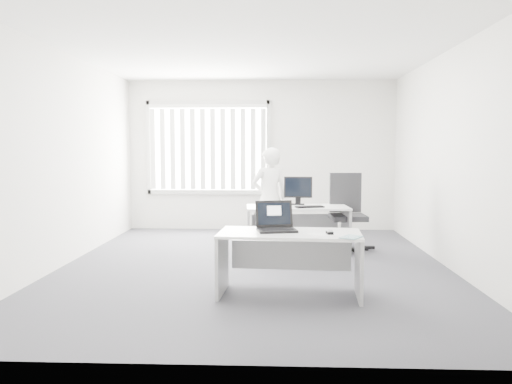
{
  "coord_description": "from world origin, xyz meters",
  "views": [
    {
      "loc": [
        0.29,
        -6.4,
        1.53
      ],
      "look_at": [
        0.02,
        0.15,
        0.96
      ],
      "focal_mm": 35.0,
      "sensor_mm": 36.0,
      "label": 1
    }
  ],
  "objects_px": {
    "desk_near": "(289,250)",
    "laptop": "(277,217)",
    "person": "(270,198)",
    "monitor": "(298,191)",
    "desk_far": "(297,219)",
    "office_chair": "(347,226)"
  },
  "relations": [
    {
      "from": "desk_near",
      "to": "laptop",
      "type": "xyz_separation_m",
      "value": [
        -0.13,
        0.04,
        0.34
      ]
    },
    {
      "from": "person",
      "to": "desk_near",
      "type": "bearing_deg",
      "value": 74.3
    },
    {
      "from": "laptop",
      "to": "monitor",
      "type": "height_order",
      "value": "monitor"
    },
    {
      "from": "desk_near",
      "to": "monitor",
      "type": "distance_m",
      "value": 2.48
    },
    {
      "from": "desk_near",
      "to": "laptop",
      "type": "bearing_deg",
      "value": 167.62
    },
    {
      "from": "desk_near",
      "to": "desk_far",
      "type": "height_order",
      "value": "desk_far"
    },
    {
      "from": "desk_near",
      "to": "monitor",
      "type": "relative_size",
      "value": 3.53
    },
    {
      "from": "office_chair",
      "to": "laptop",
      "type": "xyz_separation_m",
      "value": [
        -1.06,
        -2.35,
        0.46
      ]
    },
    {
      "from": "laptop",
      "to": "desk_near",
      "type": "bearing_deg",
      "value": -26.89
    },
    {
      "from": "office_chair",
      "to": "person",
      "type": "height_order",
      "value": "person"
    },
    {
      "from": "office_chair",
      "to": "monitor",
      "type": "distance_m",
      "value": 0.92
    },
    {
      "from": "desk_near",
      "to": "person",
      "type": "height_order",
      "value": "person"
    },
    {
      "from": "person",
      "to": "laptop",
      "type": "relative_size",
      "value": 3.88
    },
    {
      "from": "desk_near",
      "to": "office_chair",
      "type": "bearing_deg",
      "value": 72.64
    },
    {
      "from": "desk_near",
      "to": "desk_far",
      "type": "distance_m",
      "value": 2.23
    },
    {
      "from": "person",
      "to": "laptop",
      "type": "height_order",
      "value": "person"
    },
    {
      "from": "monitor",
      "to": "desk_far",
      "type": "bearing_deg",
      "value": -91.41
    },
    {
      "from": "desk_far",
      "to": "office_chair",
      "type": "bearing_deg",
      "value": 8.14
    },
    {
      "from": "desk_near",
      "to": "monitor",
      "type": "xyz_separation_m",
      "value": [
        0.19,
        2.44,
        0.41
      ]
    },
    {
      "from": "monitor",
      "to": "laptop",
      "type": "bearing_deg",
      "value": -94.07
    },
    {
      "from": "office_chair",
      "to": "person",
      "type": "distance_m",
      "value": 1.26
    },
    {
      "from": "desk_far",
      "to": "monitor",
      "type": "distance_m",
      "value": 0.46
    }
  ]
}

